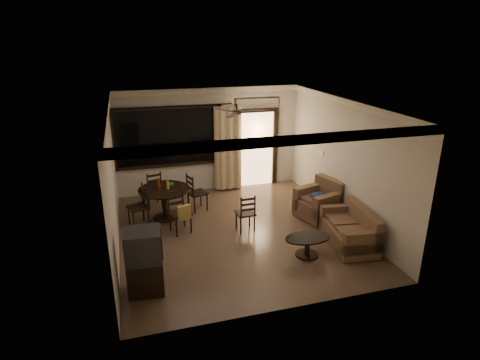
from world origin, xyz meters
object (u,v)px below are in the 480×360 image
object	(u,v)px
coffee_table	(307,243)
dining_chair_north	(153,196)
sofa	(351,231)
armchair	(321,202)
tv_cabinet	(145,261)
dining_chair_west	(139,214)
dining_chair_east	(197,199)
dining_chair_south	(180,219)
side_chair	(245,220)
dining_table	(164,195)

from	to	relation	value
coffee_table	dining_chair_north	bearing A→B (deg)	129.60
sofa	armchair	distance (m)	1.39
tv_cabinet	armchair	distance (m)	4.55
dining_chair_west	dining_chair_east	world-z (taller)	same
dining_chair_south	armchair	distance (m)	3.29
sofa	coffee_table	size ratio (longest dim) A/B	1.66
tv_cabinet	side_chair	xyz separation A→B (m)	(2.24, 1.66, -0.30)
dining_chair_south	coffee_table	world-z (taller)	dining_chair_south
dining_chair_north	side_chair	distance (m)	2.65
tv_cabinet	armchair	size ratio (longest dim) A/B	1.03
armchair	dining_chair_west	bearing A→B (deg)	154.46
dining_chair_west	dining_chair_south	xyz separation A→B (m)	(0.85, -0.59, 0.02)
armchair	dining_chair_south	bearing A→B (deg)	162.02
sofa	side_chair	distance (m)	2.25
dining_table	coffee_table	size ratio (longest dim) A/B	1.29
dining_chair_west	tv_cabinet	size ratio (longest dim) A/B	0.84
tv_cabinet	armchair	bearing A→B (deg)	28.10
dining_chair_west	side_chair	world-z (taller)	dining_chair_west
dining_chair_east	dining_chair_south	bearing A→B (deg)	135.70
sofa	dining_chair_east	bearing A→B (deg)	144.17
dining_chair_west	dining_chair_south	bearing A→B (deg)	39.09
dining_chair_west	dining_chair_south	distance (m)	1.04
dining_chair_south	coffee_table	xyz separation A→B (m)	(2.23, -1.68, -0.04)
tv_cabinet	coffee_table	bearing A→B (deg)	9.66
side_chair	sofa	bearing A→B (deg)	145.53
dining_table	coffee_table	xyz separation A→B (m)	(2.47, -2.50, -0.32)
dining_chair_west	side_chair	xyz separation A→B (m)	(2.23, -0.91, -0.02)
sofa	tv_cabinet	bearing A→B (deg)	-166.06
armchair	tv_cabinet	bearing A→B (deg)	-171.64
sofa	coffee_table	world-z (taller)	sofa
dining_chair_east	armchair	world-z (taller)	dining_chair_east
coffee_table	side_chair	distance (m)	1.60
dining_table	dining_chair_east	xyz separation A→B (m)	(0.80, 0.23, -0.30)
dining_chair_south	dining_chair_west	bearing A→B (deg)	129.09
dining_table	dining_chair_north	xyz separation A→B (m)	(-0.22, 0.75, -0.30)
dining_chair_east	sofa	size ratio (longest dim) A/B	0.63
sofa	side_chair	world-z (taller)	side_chair
tv_cabinet	sofa	size ratio (longest dim) A/B	0.74
dining_table	armchair	bearing A→B (deg)	-15.15
dining_chair_south	side_chair	world-z (taller)	dining_chair_south
side_chair	dining_chair_north	bearing A→B (deg)	-48.35
tv_cabinet	dining_table	bearing A→B (deg)	81.54
dining_table	tv_cabinet	distance (m)	2.88
tv_cabinet	side_chair	distance (m)	2.81
dining_chair_east	dining_chair_north	world-z (taller)	same
dining_chair_east	tv_cabinet	size ratio (longest dim) A/B	0.84
dining_chair_north	side_chair	bearing A→B (deg)	117.79
dining_chair_north	coffee_table	distance (m)	4.23
dining_chair_west	coffee_table	distance (m)	3.83
tv_cabinet	coffee_table	distance (m)	3.12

